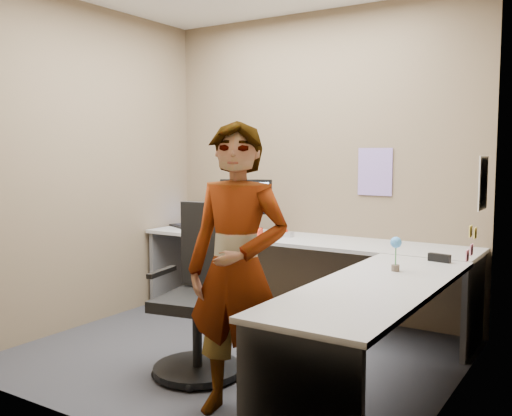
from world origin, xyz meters
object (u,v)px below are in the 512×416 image
Objects in this scene: monitor at (246,200)px; person at (237,271)px; desk at (314,272)px; office_chair at (202,305)px.

monitor is 0.27× the size of person.
desk is 1.14m from monitor.
office_chair is at bearing -119.46° from desk.
monitor is (-0.92, 0.49, 0.46)m from desk.
office_chair is 0.68× the size of person.
monitor is at bearing 100.85° from office_chair.
monitor is at bearing 114.30° from person.
office_chair is at bearing 137.20° from person.
office_chair is (0.49, -1.27, -0.59)m from monitor.
desk is at bearing -50.07° from monitor.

